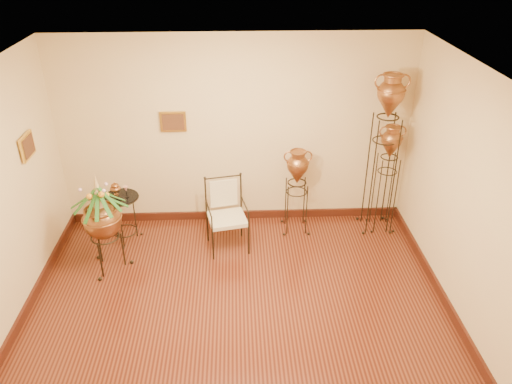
{
  "coord_description": "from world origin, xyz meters",
  "views": [
    {
      "loc": [
        0.02,
        -4.1,
        4.07
      ],
      "look_at": [
        0.25,
        1.3,
        1.1
      ],
      "focal_mm": 35.0,
      "sensor_mm": 36.0,
      "label": 1
    }
  ],
  "objects_px": {
    "amphora_tall": "(383,154)",
    "planter_urn": "(102,217)",
    "amphora_mid": "(386,178)",
    "side_table": "(123,218)",
    "armchair": "(227,216)"
  },
  "relations": [
    {
      "from": "amphora_tall",
      "to": "planter_urn",
      "type": "relative_size",
      "value": 1.67
    },
    {
      "from": "amphora_tall",
      "to": "planter_urn",
      "type": "height_order",
      "value": "amphora_tall"
    },
    {
      "from": "amphora_mid",
      "to": "side_table",
      "type": "height_order",
      "value": "amphora_mid"
    },
    {
      "from": "amphora_tall",
      "to": "armchair",
      "type": "bearing_deg",
      "value": -168.41
    },
    {
      "from": "amphora_tall",
      "to": "amphora_mid",
      "type": "relative_size",
      "value": 1.44
    },
    {
      "from": "amphora_tall",
      "to": "amphora_mid",
      "type": "xyz_separation_m",
      "value": [
        0.1,
        -0.0,
        -0.38
      ]
    },
    {
      "from": "amphora_tall",
      "to": "side_table",
      "type": "bearing_deg",
      "value": -176.92
    },
    {
      "from": "amphora_tall",
      "to": "amphora_mid",
      "type": "distance_m",
      "value": 0.39
    },
    {
      "from": "amphora_mid",
      "to": "armchair",
      "type": "bearing_deg",
      "value": -168.88
    },
    {
      "from": "planter_urn",
      "to": "armchair",
      "type": "relative_size",
      "value": 1.39
    },
    {
      "from": "armchair",
      "to": "side_table",
      "type": "xyz_separation_m",
      "value": [
        -1.47,
        0.25,
        -0.14
      ]
    },
    {
      "from": "planter_urn",
      "to": "amphora_mid",
      "type": "bearing_deg",
      "value": 12.41
    },
    {
      "from": "amphora_tall",
      "to": "armchair",
      "type": "relative_size",
      "value": 2.32
    },
    {
      "from": "amphora_tall",
      "to": "planter_urn",
      "type": "distance_m",
      "value": 3.86
    },
    {
      "from": "amphora_tall",
      "to": "armchair",
      "type": "distance_m",
      "value": 2.33
    }
  ]
}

